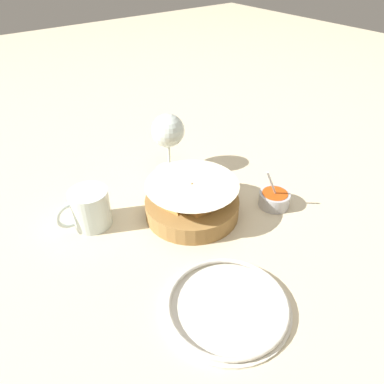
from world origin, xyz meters
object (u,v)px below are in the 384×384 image
Objects in this scene: sauce_cup at (274,198)px; wine_glass at (168,132)px; beer_mug at (90,209)px; side_plate at (227,305)px; food_basket at (192,201)px.

wine_glass is (0.10, -0.28, 0.09)m from sauce_cup.
sauce_cup is 0.90× the size of beer_mug.
sauce_cup reaches higher than side_plate.
side_plate is at bearing 67.65° from wine_glass.
side_plate is (-0.09, 0.35, -0.03)m from beer_mug.
wine_glass is at bearing -109.77° from food_basket.
beer_mug is (0.19, -0.11, 0.00)m from food_basket.
beer_mug is at bearing 17.30° from wine_glass.
food_basket reaches higher than side_plate.
food_basket reaches higher than beer_mug.
side_plate is at bearing 65.68° from food_basket.
wine_glass reaches higher than side_plate.
food_basket is at bearing -114.32° from side_plate.
wine_glass is 0.47m from side_plate.
sauce_cup is at bearing -151.70° from side_plate.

